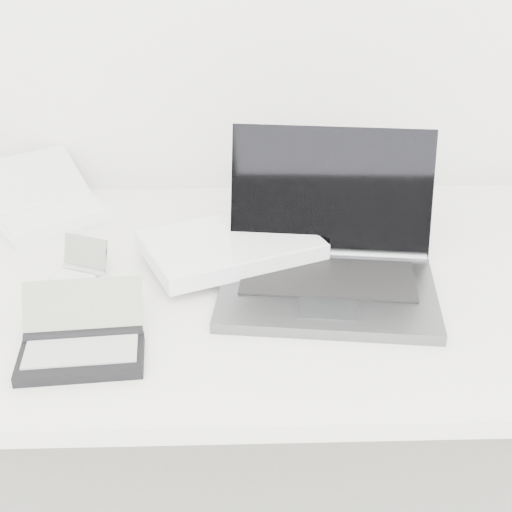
{
  "coord_description": "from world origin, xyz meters",
  "views": [
    {
      "loc": [
        -0.06,
        0.44,
        1.37
      ],
      "look_at": [
        -0.03,
        1.51,
        0.79
      ],
      "focal_mm": 50.0,
      "sensor_mm": 36.0,
      "label": 1
    }
  ],
  "objects_px": {
    "laptop_large": "(286,255)",
    "palmtop_charcoal": "(82,344)",
    "desk": "(272,296)",
    "netbook_open_white": "(47,208)"
  },
  "relations": [
    {
      "from": "laptop_large",
      "to": "palmtop_charcoal",
      "type": "xyz_separation_m",
      "value": [
        -0.32,
        -0.24,
        -0.02
      ]
    },
    {
      "from": "desk",
      "to": "netbook_open_white",
      "type": "distance_m",
      "value": 0.53
    },
    {
      "from": "laptop_large",
      "to": "netbook_open_white",
      "type": "height_order",
      "value": "laptop_large"
    },
    {
      "from": "desk",
      "to": "palmtop_charcoal",
      "type": "height_order",
      "value": "palmtop_charcoal"
    },
    {
      "from": "desk",
      "to": "palmtop_charcoal",
      "type": "distance_m",
      "value": 0.38
    },
    {
      "from": "desk",
      "to": "palmtop_charcoal",
      "type": "bearing_deg",
      "value": -141.7
    },
    {
      "from": "laptop_large",
      "to": "netbook_open_white",
      "type": "xyz_separation_m",
      "value": [
        -0.48,
        0.26,
        -0.02
      ]
    },
    {
      "from": "laptop_large",
      "to": "palmtop_charcoal",
      "type": "bearing_deg",
      "value": -136.61
    },
    {
      "from": "netbook_open_white",
      "to": "palmtop_charcoal",
      "type": "xyz_separation_m",
      "value": [
        0.16,
        -0.49,
        -0.0
      ]
    },
    {
      "from": "netbook_open_white",
      "to": "laptop_large",
      "type": "bearing_deg",
      "value": -62.66
    }
  ]
}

